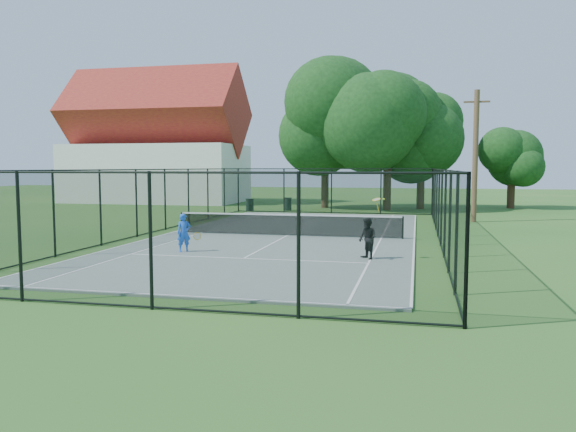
% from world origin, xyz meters
% --- Properties ---
extents(ground, '(120.00, 120.00, 0.00)m').
position_xyz_m(ground, '(0.00, 0.00, 0.00)').
color(ground, '#22551D').
extents(tennis_court, '(11.00, 24.00, 0.06)m').
position_xyz_m(tennis_court, '(0.00, 0.00, 0.03)').
color(tennis_court, slate).
rests_on(tennis_court, ground).
extents(tennis_net, '(10.08, 0.08, 0.95)m').
position_xyz_m(tennis_net, '(0.00, 0.00, 0.58)').
color(tennis_net, black).
rests_on(tennis_net, tennis_court).
extents(fence, '(13.10, 26.10, 3.00)m').
position_xyz_m(fence, '(0.00, 0.00, 1.50)').
color(fence, black).
rests_on(fence, ground).
extents(tree_near_left, '(7.25, 7.25, 9.45)m').
position_xyz_m(tree_near_left, '(-1.23, 17.87, 5.82)').
color(tree_near_left, '#332114').
rests_on(tree_near_left, ground).
extents(tree_near_mid, '(7.07, 7.07, 9.24)m').
position_xyz_m(tree_near_mid, '(3.44, 16.99, 5.70)').
color(tree_near_mid, '#332114').
rests_on(tree_near_mid, ground).
extents(tree_near_right, '(5.63, 5.63, 7.76)m').
position_xyz_m(tree_near_right, '(5.80, 18.54, 4.93)').
color(tree_near_right, '#332114').
rests_on(tree_near_right, ground).
extents(tree_far_right, '(4.38, 4.38, 5.79)m').
position_xyz_m(tree_far_right, '(12.41, 20.70, 3.58)').
color(tree_far_right, '#332114').
rests_on(tree_far_right, ground).
extents(building, '(15.30, 8.15, 11.87)m').
position_xyz_m(building, '(-17.00, 22.00, 4.93)').
color(building, silver).
rests_on(building, ground).
extents(trash_bin_left, '(0.58, 0.58, 0.87)m').
position_xyz_m(trash_bin_left, '(-5.87, 13.63, 0.44)').
color(trash_bin_left, black).
rests_on(trash_bin_left, ground).
extents(trash_bin_right, '(0.58, 0.58, 0.92)m').
position_xyz_m(trash_bin_right, '(-3.40, 14.75, 0.46)').
color(trash_bin_right, black).
rests_on(trash_bin_right, ground).
extents(utility_pole, '(1.40, 0.30, 7.34)m').
position_xyz_m(utility_pole, '(8.68, 9.00, 3.73)').
color(utility_pole, '#4C3823').
rests_on(utility_pole, ground).
extents(player_blue, '(0.88, 0.56, 1.36)m').
position_xyz_m(player_blue, '(-2.54, -5.41, 0.74)').
color(player_blue, blue).
rests_on(player_blue, tennis_court).
extents(player_black, '(0.93, 0.91, 2.02)m').
position_xyz_m(player_black, '(4.00, -5.59, 0.75)').
color(player_black, black).
rests_on(player_black, tennis_court).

